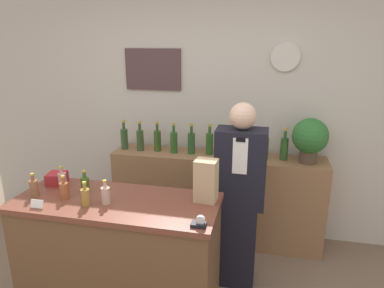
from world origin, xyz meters
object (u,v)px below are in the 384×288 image
object	(u,v)px
shopkeeper	(239,199)
potted_plant	(310,138)
tape_dispenser	(199,223)
paper_bag	(206,181)

from	to	relation	value
shopkeeper	potted_plant	bearing A→B (deg)	46.71
potted_plant	tape_dispenser	size ratio (longest dim) A/B	4.74
potted_plant	tape_dispenser	xyz separation A→B (m)	(-0.75, -1.43, -0.18)
potted_plant	tape_dispenser	bearing A→B (deg)	-117.77
shopkeeper	tape_dispenser	distance (m)	0.86
potted_plant	tape_dispenser	world-z (taller)	potted_plant
shopkeeper	tape_dispenser	world-z (taller)	shopkeeper
shopkeeper	tape_dispenser	size ratio (longest dim) A/B	17.66
shopkeeper	tape_dispenser	xyz separation A→B (m)	(-0.17, -0.81, 0.21)
paper_bag	tape_dispenser	size ratio (longest dim) A/B	3.28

